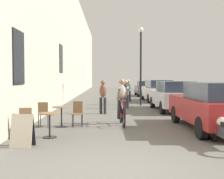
{
  "coord_description": "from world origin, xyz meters",
  "views": [
    {
      "loc": [
        -0.41,
        -5.25,
        1.74
      ],
      "look_at": [
        -0.05,
        14.22,
        0.92
      ],
      "focal_mm": 45.34,
      "sensor_mm": 36.0,
      "label": 1
    }
  ],
  "objects_px": {
    "pedestrian_mid": "(126,92)",
    "pedestrian_furthest": "(128,89)",
    "cyclist_on_bicycle": "(122,103)",
    "parked_car_third": "(157,90)",
    "cafe_table_mid": "(61,112)",
    "sandwich_board_sign": "(23,130)",
    "cafe_chair_mid_toward_street": "(78,112)",
    "parked_motorcycle": "(224,131)",
    "pedestrian_far": "(125,91)",
    "cafe_table_near": "(50,120)",
    "parked_car_nearest": "(213,105)",
    "parked_car_fourth": "(145,88)",
    "cafe_chair_mid_toward_wall": "(44,113)",
    "parked_car_second": "(173,95)",
    "pedestrian_near": "(103,95)",
    "cafe_chair_near_toward_street": "(26,120)",
    "street_lamp": "(141,56)"
  },
  "relations": [
    {
      "from": "cafe_table_near",
      "to": "parked_car_third",
      "type": "bearing_deg",
      "value": 66.79
    },
    {
      "from": "cyclist_on_bicycle",
      "to": "sandwich_board_sign",
      "type": "bearing_deg",
      "value": -128.66
    },
    {
      "from": "cafe_chair_mid_toward_street",
      "to": "parked_car_fourth",
      "type": "xyz_separation_m",
      "value": [
        4.68,
        16.7,
        0.22
      ]
    },
    {
      "from": "pedestrian_far",
      "to": "cafe_table_near",
      "type": "bearing_deg",
      "value": -106.02
    },
    {
      "from": "street_lamp",
      "to": "parked_car_second",
      "type": "relative_size",
      "value": 1.12
    },
    {
      "from": "pedestrian_far",
      "to": "parked_car_third",
      "type": "distance_m",
      "value": 3.65
    },
    {
      "from": "cafe_table_near",
      "to": "pedestrian_far",
      "type": "bearing_deg",
      "value": 73.98
    },
    {
      "from": "cafe_table_mid",
      "to": "sandwich_board_sign",
      "type": "height_order",
      "value": "sandwich_board_sign"
    },
    {
      "from": "cafe_table_near",
      "to": "parked_car_third",
      "type": "height_order",
      "value": "parked_car_third"
    },
    {
      "from": "cafe_chair_near_toward_street",
      "to": "pedestrian_furthest",
      "type": "distance_m",
      "value": 12.64
    },
    {
      "from": "pedestrian_near",
      "to": "pedestrian_mid",
      "type": "xyz_separation_m",
      "value": [
        1.26,
        2.26,
        -0.0
      ]
    },
    {
      "from": "cafe_chair_mid_toward_street",
      "to": "parked_car_nearest",
      "type": "height_order",
      "value": "parked_car_nearest"
    },
    {
      "from": "pedestrian_mid",
      "to": "sandwich_board_sign",
      "type": "bearing_deg",
      "value": -110.1
    },
    {
      "from": "cafe_table_mid",
      "to": "sandwich_board_sign",
      "type": "xyz_separation_m",
      "value": [
        -0.51,
        -2.88,
        -0.11
      ]
    },
    {
      "from": "pedestrian_mid",
      "to": "parked_car_second",
      "type": "bearing_deg",
      "value": -25.02
    },
    {
      "from": "parked_car_nearest",
      "to": "parked_motorcycle",
      "type": "relative_size",
      "value": 2.09
    },
    {
      "from": "parked_car_third",
      "to": "parked_motorcycle",
      "type": "xyz_separation_m",
      "value": [
        -0.76,
        -13.7,
        -0.41
      ]
    },
    {
      "from": "sandwich_board_sign",
      "to": "parked_car_nearest",
      "type": "bearing_deg",
      "value": 20.63
    },
    {
      "from": "parked_car_third",
      "to": "parked_motorcycle",
      "type": "relative_size",
      "value": 2.07
    },
    {
      "from": "street_lamp",
      "to": "parked_car_nearest",
      "type": "bearing_deg",
      "value": -80.95
    },
    {
      "from": "cafe_table_mid",
      "to": "cafe_chair_mid_toward_street",
      "type": "xyz_separation_m",
      "value": [
        0.56,
        0.08,
        -0.0
      ]
    },
    {
      "from": "cafe_chair_near_toward_street",
      "to": "street_lamp",
      "type": "relative_size",
      "value": 0.18
    },
    {
      "from": "pedestrian_far",
      "to": "cafe_chair_mid_toward_street",
      "type": "bearing_deg",
      "value": -105.52
    },
    {
      "from": "cafe_table_mid",
      "to": "cafe_chair_mid_toward_street",
      "type": "distance_m",
      "value": 0.57
    },
    {
      "from": "cafe_table_near",
      "to": "cyclist_on_bicycle",
      "type": "height_order",
      "value": "cyclist_on_bicycle"
    },
    {
      "from": "cafe_chair_near_toward_street",
      "to": "cafe_chair_mid_toward_street",
      "type": "xyz_separation_m",
      "value": [
        1.28,
        1.95,
        0.0
      ]
    },
    {
      "from": "parked_car_nearest",
      "to": "parked_car_fourth",
      "type": "relative_size",
      "value": 1.11
    },
    {
      "from": "pedestrian_near",
      "to": "parked_car_fourth",
      "type": "relative_size",
      "value": 0.4
    },
    {
      "from": "cafe_chair_mid_toward_wall",
      "to": "street_lamp",
      "type": "distance_m",
      "value": 9.38
    },
    {
      "from": "pedestrian_near",
      "to": "parked_car_nearest",
      "type": "relative_size",
      "value": 0.36
    },
    {
      "from": "cafe_table_near",
      "to": "pedestrian_furthest",
      "type": "height_order",
      "value": "pedestrian_furthest"
    },
    {
      "from": "cafe_chair_mid_toward_street",
      "to": "parked_motorcycle",
      "type": "xyz_separation_m",
      "value": [
        3.99,
        -3.08,
        -0.11
      ]
    },
    {
      "from": "cafe_table_near",
      "to": "cafe_chair_near_toward_street",
      "type": "xyz_separation_m",
      "value": [
        -0.67,
        -0.07,
        -0.0
      ]
    },
    {
      "from": "pedestrian_far",
      "to": "pedestrian_near",
      "type": "bearing_deg",
      "value": -106.86
    },
    {
      "from": "parked_car_nearest",
      "to": "parked_car_second",
      "type": "bearing_deg",
      "value": 90.28
    },
    {
      "from": "cafe_chair_mid_toward_wall",
      "to": "parked_car_fourth",
      "type": "relative_size",
      "value": 0.22
    },
    {
      "from": "cyclist_on_bicycle",
      "to": "street_lamp",
      "type": "height_order",
      "value": "street_lamp"
    },
    {
      "from": "parked_car_second",
      "to": "street_lamp",
      "type": "bearing_deg",
      "value": 113.36
    },
    {
      "from": "cyclist_on_bicycle",
      "to": "parked_car_third",
      "type": "distance_m",
      "value": 10.7
    },
    {
      "from": "parked_car_fourth",
      "to": "pedestrian_mid",
      "type": "bearing_deg",
      "value": -103.16
    },
    {
      "from": "cafe_table_mid",
      "to": "parked_car_fourth",
      "type": "height_order",
      "value": "parked_car_fourth"
    },
    {
      "from": "parked_car_nearest",
      "to": "pedestrian_far",
      "type": "bearing_deg",
      "value": 104.8
    },
    {
      "from": "cafe_chair_near_toward_street",
      "to": "cafe_table_mid",
      "type": "height_order",
      "value": "cafe_chair_near_toward_street"
    },
    {
      "from": "cafe_chair_mid_toward_street",
      "to": "pedestrian_furthest",
      "type": "distance_m",
      "value": 10.4
    },
    {
      "from": "cafe_chair_mid_toward_street",
      "to": "parked_motorcycle",
      "type": "distance_m",
      "value": 5.04
    },
    {
      "from": "pedestrian_far",
      "to": "cyclist_on_bicycle",
      "type": "bearing_deg",
      "value": -94.61
    },
    {
      "from": "parked_car_second",
      "to": "pedestrian_near",
      "type": "bearing_deg",
      "value": -162.8
    },
    {
      "from": "pedestrian_mid",
      "to": "pedestrian_furthest",
      "type": "distance_m",
      "value": 4.33
    },
    {
      "from": "cafe_chair_mid_toward_wall",
      "to": "cyclist_on_bicycle",
      "type": "bearing_deg",
      "value": 11.07
    },
    {
      "from": "pedestrian_far",
      "to": "parked_car_second",
      "type": "bearing_deg",
      "value": -55.49
    }
  ]
}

